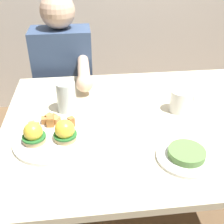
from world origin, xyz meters
TOP-DOWN VIEW (x-y plane):
  - dining_table at (0.00, 0.00)m, footprint 1.20×0.90m
  - eggs_benedict_plate at (-0.40, -0.11)m, footprint 0.27×0.27m
  - coffee_mug at (0.14, 0.04)m, footprint 0.11×0.08m
  - fork at (0.07, 0.33)m, footprint 0.15×0.07m
  - water_glass_near at (-0.34, 0.10)m, footprint 0.08×0.08m
  - side_plate at (0.06, -0.26)m, footprint 0.20×0.20m
  - diner_person at (-0.38, 0.60)m, footprint 0.34×0.54m

SIDE VIEW (x-z plane):
  - dining_table at x=0.00m, z-range 0.26..1.00m
  - diner_person at x=-0.38m, z-range 0.08..1.22m
  - fork at x=0.07m, z-range 0.74..0.74m
  - side_plate at x=0.06m, z-range 0.74..0.77m
  - eggs_benedict_plate at x=-0.40m, z-range 0.72..0.81m
  - coffee_mug at x=0.14m, z-range 0.74..0.84m
  - water_glass_near at x=-0.34m, z-range 0.73..0.86m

